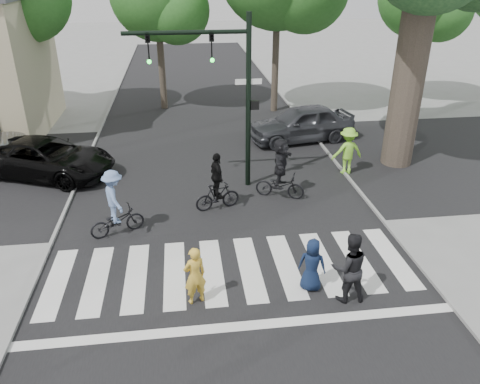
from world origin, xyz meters
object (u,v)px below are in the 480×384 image
(pedestrian_adult, at_px, (349,268))
(cyclist_mid, at_px, (217,187))
(cyclist_left, at_px, (115,207))
(cyclist_right, at_px, (280,172))
(pedestrian_child, at_px, (312,265))
(car_suv, at_px, (47,158))
(traffic_signal, at_px, (223,79))
(car_grey, at_px, (301,123))
(pedestrian_woman, at_px, (195,276))

(pedestrian_adult, relative_size, cyclist_mid, 0.92)
(cyclist_left, relative_size, cyclist_right, 0.96)
(pedestrian_child, bearing_deg, cyclist_right, -69.86)
(cyclist_right, relative_size, car_suv, 0.42)
(car_suv, bearing_deg, cyclist_left, -124.20)
(traffic_signal, relative_size, cyclist_mid, 3.05)
(traffic_signal, xyz_separation_m, cyclist_right, (1.80, -1.15, -2.94))
(traffic_signal, distance_m, cyclist_left, 5.48)
(traffic_signal, distance_m, car_grey, 6.68)
(pedestrian_child, height_order, car_suv, car_suv)
(pedestrian_woman, xyz_separation_m, pedestrian_adult, (3.63, -0.35, 0.14))
(pedestrian_adult, bearing_deg, car_suv, -42.49)
(cyclist_left, height_order, cyclist_right, cyclist_right)
(cyclist_mid, relative_size, car_grey, 0.41)
(pedestrian_woman, bearing_deg, traffic_signal, -121.73)
(cyclist_right, distance_m, car_grey, 5.97)
(pedestrian_woman, height_order, cyclist_left, cyclist_left)
(pedestrian_woman, distance_m, pedestrian_adult, 3.65)
(pedestrian_child, relative_size, pedestrian_adult, 0.78)
(traffic_signal, xyz_separation_m, pedestrian_woman, (-1.34, -6.40, -3.14))
(car_suv, height_order, car_grey, car_grey)
(pedestrian_child, distance_m, car_suv, 11.44)
(cyclist_mid, distance_m, cyclist_right, 2.30)
(cyclist_mid, bearing_deg, pedestrian_woman, -101.23)
(cyclist_left, bearing_deg, car_grey, 44.59)
(pedestrian_woman, height_order, pedestrian_adult, pedestrian_adult)
(traffic_signal, bearing_deg, cyclist_mid, -103.42)
(traffic_signal, bearing_deg, pedestrian_adult, -71.26)
(pedestrian_woman, bearing_deg, pedestrian_adult, 154.61)
(traffic_signal, xyz_separation_m, car_grey, (3.95, 4.43, -3.08))
(pedestrian_woman, relative_size, cyclist_right, 0.71)
(pedestrian_adult, bearing_deg, cyclist_left, -31.83)
(car_grey, bearing_deg, pedestrian_adult, -18.64)
(pedestrian_woman, xyz_separation_m, car_suv, (-5.25, 8.20, -0.05))
(pedestrian_woman, height_order, car_suv, pedestrian_woman)
(cyclist_left, distance_m, car_grey, 10.49)
(pedestrian_woman, bearing_deg, car_suv, -77.28)
(pedestrian_woman, bearing_deg, cyclist_left, -77.67)
(traffic_signal, height_order, cyclist_right, traffic_signal)
(pedestrian_adult, relative_size, car_suv, 0.35)
(pedestrian_adult, height_order, car_grey, pedestrian_adult)
(pedestrian_woman, distance_m, cyclist_mid, 4.76)
(traffic_signal, distance_m, cyclist_mid, 3.57)
(cyclist_mid, xyz_separation_m, car_suv, (-6.18, 3.53, -0.09))
(pedestrian_woman, distance_m, cyclist_right, 6.12)
(cyclist_left, height_order, car_grey, cyclist_left)
(cyclist_right, xyz_separation_m, car_grey, (2.14, 5.58, -0.14))
(pedestrian_child, bearing_deg, pedestrian_woman, 26.24)
(traffic_signal, bearing_deg, car_suv, 164.70)
(pedestrian_woman, height_order, cyclist_right, cyclist_right)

